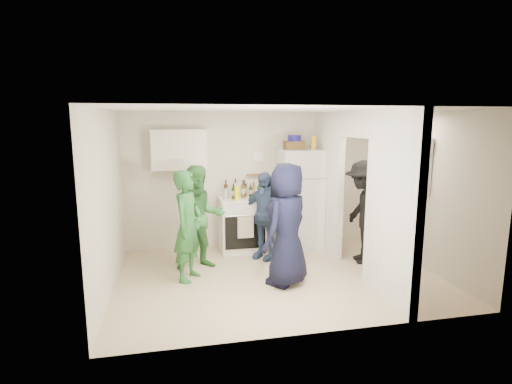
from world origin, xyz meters
TOP-DOWN VIEW (x-y plane):
  - floor at (0.00, 0.00)m, footprint 4.80×4.80m
  - wall_back at (0.00, 1.70)m, footprint 4.80×0.00m
  - wall_front at (0.00, -1.70)m, footprint 4.80×0.00m
  - wall_left at (-2.40, 0.00)m, footprint 0.00×3.40m
  - wall_right at (2.40, 0.00)m, footprint 0.00×3.40m
  - ceiling at (0.00, 0.00)m, footprint 4.80×4.80m
  - partition_pier_back at (1.20, 1.10)m, footprint 0.12×1.20m
  - partition_pier_front at (1.20, -1.10)m, footprint 0.12×1.20m
  - partition_header at (1.20, 0.00)m, footprint 0.12×1.00m
  - stove at (-0.32, 1.37)m, footprint 0.82×0.68m
  - upper_cabinet at (-1.40, 1.52)m, footprint 0.95×0.34m
  - fridge at (0.76, 1.34)m, footprint 0.75×0.73m
  - wicker_basket at (0.66, 1.39)m, footprint 0.35×0.25m
  - blue_bowl at (0.66, 1.39)m, footprint 0.24×0.24m
  - yellow_cup_stack_top at (0.98, 1.24)m, footprint 0.09×0.09m
  - wall_clock at (0.05, 1.68)m, footprint 0.22×0.02m
  - spice_shelf at (0.00, 1.65)m, footprint 0.35×0.08m
  - nook_window at (2.38, 0.20)m, footprint 0.03×0.70m
  - nook_window_frame at (2.36, 0.20)m, footprint 0.04×0.76m
  - nook_valance at (2.34, 0.20)m, footprint 0.04×0.82m
  - yellow_cup_stack_stove at (-0.44, 1.15)m, footprint 0.09×0.09m
  - red_cup at (-0.10, 1.17)m, footprint 0.09×0.09m
  - person_green_left at (-1.33, 0.17)m, footprint 0.62×0.71m
  - person_green_center at (-1.12, 0.60)m, footprint 0.88×0.73m
  - person_denim at (-0.02, 0.84)m, footprint 0.88×0.89m
  - person_navy at (0.05, -0.28)m, footprint 1.02×1.00m
  - person_nook at (1.54, 0.35)m, footprint 0.81×1.20m
  - bottle_a at (-0.59, 1.48)m, footprint 0.07×0.07m
  - bottle_b at (-0.48, 1.28)m, footprint 0.07×0.07m
  - bottle_c at (-0.41, 1.51)m, footprint 0.08×0.08m
  - bottle_d at (-0.30, 1.31)m, footprint 0.07×0.07m
  - bottle_e at (-0.20, 1.55)m, footprint 0.06×0.06m
  - bottle_f at (-0.15, 1.38)m, footprint 0.06×0.06m
  - bottle_g at (-0.07, 1.51)m, footprint 0.06×0.06m
  - bottle_h at (-0.62, 1.27)m, footprint 0.06×0.06m
  - bottle_i at (-0.25, 1.45)m, footprint 0.06×0.06m
  - bottle_j at (-0.01, 1.29)m, footprint 0.08×0.08m

SIDE VIEW (x-z plane):
  - floor at x=0.00m, z-range 0.00..0.00m
  - stove at x=-0.32m, z-range 0.00..0.98m
  - person_denim at x=-0.02m, z-range 0.00..1.51m
  - person_green_left at x=-1.33m, z-range 0.00..1.64m
  - person_green_center at x=-1.12m, z-range 0.00..1.66m
  - person_nook at x=1.54m, z-range 0.00..1.71m
  - person_navy at x=0.05m, z-range 0.00..1.77m
  - fridge at x=0.76m, z-range 0.00..1.83m
  - red_cup at x=-0.10m, z-range 0.98..1.10m
  - bottle_e at x=-0.20m, z-range 0.98..1.22m
  - yellow_cup_stack_stove at x=-0.44m, z-range 0.98..1.23m
  - bottle_f at x=-0.15m, z-range 0.98..1.23m
  - bottle_g at x=-0.07m, z-range 0.98..1.24m
  - bottle_h at x=-0.62m, z-range 0.98..1.25m
  - bottle_b at x=-0.48m, z-range 0.98..1.25m
  - bottle_j at x=-0.01m, z-range 0.98..1.27m
  - bottle_i at x=-0.25m, z-range 0.98..1.29m
  - bottle_a at x=-0.59m, z-range 0.98..1.30m
  - bottle_d at x=-0.30m, z-range 0.98..1.30m
  - bottle_c at x=-0.41m, z-range 0.98..1.31m
  - wall_back at x=0.00m, z-range -1.15..3.65m
  - wall_front at x=0.00m, z-range -1.15..3.65m
  - wall_left at x=-2.40m, z-range -0.45..2.95m
  - wall_right at x=2.40m, z-range -0.45..2.95m
  - partition_pier_back at x=1.20m, z-range 0.00..2.50m
  - partition_pier_front at x=1.20m, z-range 0.00..2.50m
  - spice_shelf at x=0.00m, z-range 1.34..1.36m
  - nook_window at x=2.38m, z-range 1.25..2.05m
  - nook_window_frame at x=2.36m, z-range 1.22..2.08m
  - wall_clock at x=0.05m, z-range 1.59..1.81m
  - upper_cabinet at x=-1.40m, z-range 1.50..2.20m
  - wicker_basket at x=0.66m, z-range 1.83..1.98m
  - yellow_cup_stack_top at x=0.98m, z-range 1.83..2.08m
  - nook_valance at x=2.34m, z-range 1.91..2.09m
  - blue_bowl at x=0.66m, z-range 1.98..2.09m
  - partition_header at x=1.20m, z-range 2.10..2.50m
  - ceiling at x=0.00m, z-range 2.50..2.50m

